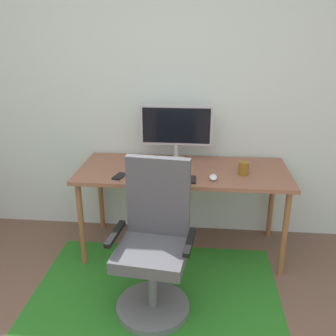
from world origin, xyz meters
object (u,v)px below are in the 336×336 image
desk (183,177)px  computer_mouse (213,177)px  coffee_cup (244,168)px  cell_phone (120,176)px  keyboard (167,179)px  monitor (176,127)px  office_chair (154,251)px

desk → computer_mouse: 0.31m
desk → coffee_cup: coffee_cup is taller
desk → cell_phone: size_ratio=11.99×
desk → computer_mouse: bearing=-39.8°
keyboard → computer_mouse: size_ratio=4.13×
keyboard → monitor: bearing=85.4°
monitor → keyboard: size_ratio=1.39×
monitor → office_chair: 1.11m
monitor → computer_mouse: (0.31, -0.40, -0.27)m
coffee_cup → cell_phone: size_ratio=0.75×
monitor → coffee_cup: size_ratio=5.72×
keyboard → coffee_cup: (0.58, 0.17, 0.04)m
cell_phone → office_chair: size_ratio=0.14×
office_chair → keyboard: bearing=91.8°
monitor → office_chair: monitor is taller
keyboard → office_chair: office_chair is taller
desk → computer_mouse: computer_mouse is taller
monitor → cell_phone: bearing=-134.0°
monitor → cell_phone: (-0.40, -0.42, -0.29)m
desk → cell_phone: 0.52m
monitor → computer_mouse: bearing=-52.7°
keyboard → cell_phone: (-0.37, 0.03, -0.00)m
keyboard → office_chair: bearing=-94.5°
keyboard → cell_phone: 0.37m
monitor → desk: bearing=-70.6°
computer_mouse → coffee_cup: (0.23, 0.12, 0.04)m
office_chair → cell_phone: bearing=129.0°
desk → coffee_cup: (0.47, -0.07, 0.12)m
coffee_cup → monitor: bearing=152.8°
coffee_cup → office_chair: size_ratio=0.10×
coffee_cup → cell_phone: (-0.94, -0.14, -0.05)m
computer_mouse → office_chair: (-0.38, -0.52, -0.33)m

